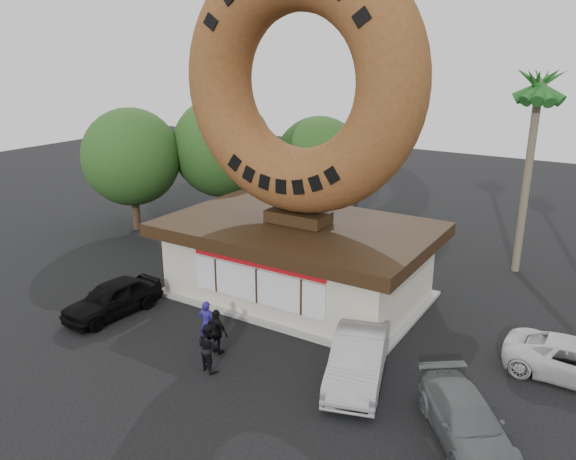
# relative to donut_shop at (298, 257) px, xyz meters

# --- Properties ---
(ground) EXTENTS (90.00, 90.00, 0.00)m
(ground) POSITION_rel_donut_shop_xyz_m (0.00, -5.98, -1.77)
(ground) COLOR black
(ground) RESTS_ON ground
(donut_shop) EXTENTS (11.20, 7.20, 3.80)m
(donut_shop) POSITION_rel_donut_shop_xyz_m (0.00, 0.00, 0.00)
(donut_shop) COLOR beige
(donut_shop) RESTS_ON ground
(giant_donut) EXTENTS (10.43, 2.66, 10.43)m
(giant_donut) POSITION_rel_donut_shop_xyz_m (0.00, 0.02, 7.25)
(giant_donut) COLOR brown
(giant_donut) RESTS_ON donut_shop
(tree_west) EXTENTS (6.00, 6.00, 7.65)m
(tree_west) POSITION_rel_donut_shop_xyz_m (-9.50, 7.02, 2.87)
(tree_west) COLOR #473321
(tree_west) RESTS_ON ground
(tree_mid) EXTENTS (5.20, 5.20, 6.63)m
(tree_mid) POSITION_rel_donut_shop_xyz_m (-4.00, 9.02, 2.25)
(tree_mid) COLOR #473321
(tree_mid) RESTS_ON ground
(tree_far) EXTENTS (5.60, 5.60, 7.14)m
(tree_far) POSITION_rel_donut_shop_xyz_m (-13.00, 3.02, 2.56)
(tree_far) COLOR #473321
(tree_far) RESTS_ON ground
(palm_near) EXTENTS (2.60, 2.60, 9.75)m
(palm_near) POSITION_rel_donut_shop_xyz_m (7.50, 8.02, 6.65)
(palm_near) COLOR #726651
(palm_near) RESTS_ON ground
(street_lamp) EXTENTS (2.11, 0.20, 8.00)m
(street_lamp) POSITION_rel_donut_shop_xyz_m (-1.86, 10.02, 2.72)
(street_lamp) COLOR #59595E
(street_lamp) RESTS_ON ground
(person_left) EXTENTS (0.71, 0.56, 1.72)m
(person_left) POSITION_rel_donut_shop_xyz_m (-0.54, -5.45, -0.91)
(person_left) COLOR navy
(person_left) RESTS_ON ground
(person_center) EXTENTS (0.95, 0.82, 1.68)m
(person_center) POSITION_rel_donut_shop_xyz_m (0.59, -6.72, -0.93)
(person_center) COLOR black
(person_center) RESTS_ON ground
(person_right) EXTENTS (1.02, 0.51, 1.68)m
(person_right) POSITION_rel_donut_shop_xyz_m (0.17, -5.75, -0.93)
(person_right) COLOR black
(person_right) RESTS_ON ground
(car_black) EXTENTS (2.03, 4.29, 1.42)m
(car_black) POSITION_rel_donut_shop_xyz_m (-5.35, -5.56, -1.06)
(car_black) COLOR black
(car_black) RESTS_ON ground
(car_silver) EXTENTS (2.94, 4.91, 1.53)m
(car_silver) POSITION_rel_donut_shop_xyz_m (5.04, -4.60, -1.00)
(car_silver) COLOR #9C9CA0
(car_silver) RESTS_ON ground
(car_grey) EXTENTS (3.91, 4.41, 1.23)m
(car_grey) POSITION_rel_donut_shop_xyz_m (8.83, -5.76, -1.15)
(car_grey) COLOR slate
(car_grey) RESTS_ON ground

